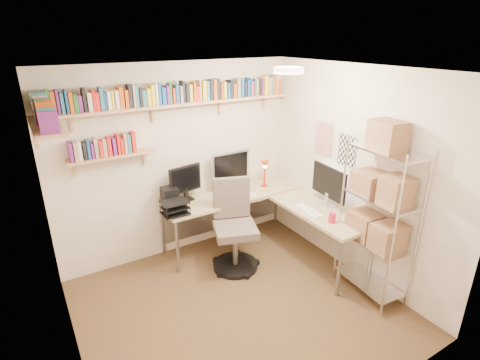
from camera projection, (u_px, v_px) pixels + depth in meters
name	position (u px, v px, depth m)	size (l,w,h in m)	color
ground	(239.00, 308.00, 4.09)	(3.20, 3.20, 0.00)	#45321D
room_shell	(239.00, 175.00, 3.53)	(3.24, 3.04, 2.52)	beige
wall_shelves	(147.00, 107.00, 4.18)	(3.12, 1.09, 0.80)	tan
corner_desk	(246.00, 200.00, 4.91)	(2.05, 1.98, 1.32)	#C4B880
office_chair	(234.00, 232.00, 4.69)	(0.64, 0.65, 1.14)	black
wire_rack	(380.00, 200.00, 3.94)	(0.45, 0.81, 2.00)	silver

